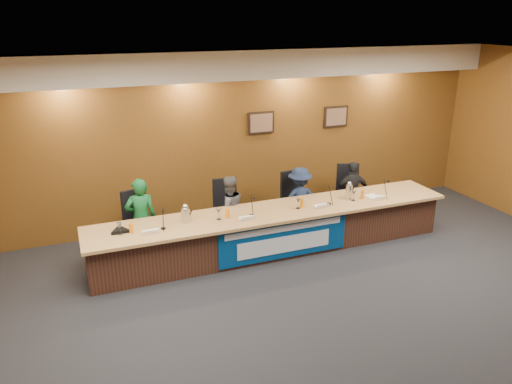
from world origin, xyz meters
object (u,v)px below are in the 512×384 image
(panelist_c, at_px, (299,200))
(panelist_a, at_px, (141,218))
(office_chair_a, at_px, (141,227))
(office_chair_c, at_px, (297,204))
(office_chair_d, at_px, (349,197))
(carafe_left, at_px, (185,215))
(dais_body, at_px, (274,231))
(banner, at_px, (284,240))
(panelist_b, at_px, (229,210))
(speakerphone, at_px, (120,230))
(office_chair_b, at_px, (227,215))
(panelist_d, at_px, (352,193))
(carafe_right, at_px, (349,192))

(panelist_c, bearing_deg, panelist_a, 5.47)
(office_chair_a, bearing_deg, panelist_c, -17.18)
(office_chair_c, bearing_deg, office_chair_d, -7.51)
(office_chair_d, height_order, carafe_left, carafe_left)
(dais_body, bearing_deg, banner, -90.00)
(panelist_b, xyz_separation_m, panelist_c, (1.34, 0.00, -0.00))
(panelist_a, relative_size, speakerphone, 4.23)
(office_chair_c, height_order, carafe_left, carafe_left)
(dais_body, distance_m, office_chair_b, 0.91)
(office_chair_b, relative_size, office_chair_c, 1.00)
(office_chair_b, height_order, carafe_left, carafe_left)
(dais_body, height_order, panelist_a, panelist_a)
(office_chair_b, distance_m, office_chair_c, 1.34)
(office_chair_c, bearing_deg, office_chair_a, 172.49)
(office_chair_b, bearing_deg, panelist_b, -81.60)
(panelist_b, xyz_separation_m, office_chair_c, (1.34, 0.10, -0.13))
(dais_body, relative_size, banner, 2.73)
(panelist_c, xyz_separation_m, office_chair_c, (0.00, 0.10, -0.13))
(banner, height_order, office_chair_c, banner)
(panelist_c, xyz_separation_m, office_chair_a, (-2.83, 0.10, -0.13))
(dais_body, bearing_deg, panelist_d, 17.33)
(office_chair_b, bearing_deg, panelist_d, 6.06)
(dais_body, relative_size, panelist_c, 4.95)
(office_chair_b, relative_size, carafe_right, 1.87)
(panelist_d, xyz_separation_m, office_chair_d, (0.00, 0.10, -0.12))
(office_chair_a, distance_m, office_chair_c, 2.83)
(office_chair_a, xyz_separation_m, carafe_right, (3.47, -0.71, 0.40))
(panelist_c, bearing_deg, office_chair_c, -84.53)
(office_chair_a, distance_m, office_chair_b, 1.48)
(panelist_a, bearing_deg, office_chair_b, -174.54)
(panelist_c, bearing_deg, carafe_right, 141.93)
(carafe_left, bearing_deg, office_chair_b, 37.17)
(banner, xyz_separation_m, carafe_right, (1.39, 0.38, 0.50))
(office_chair_a, xyz_separation_m, office_chair_b, (1.48, 0.00, 0.00))
(office_chair_d, relative_size, speakerphone, 1.50)
(panelist_a, bearing_deg, panelist_d, -178.40)
(panelist_c, distance_m, speakerphone, 3.28)
(office_chair_a, distance_m, speakerphone, 0.84)
(banner, xyz_separation_m, panelist_b, (-0.59, 0.99, 0.23))
(banner, height_order, carafe_right, carafe_right)
(panelist_c, bearing_deg, carafe_left, 19.89)
(panelist_c, relative_size, office_chair_d, 2.53)
(panelist_d, distance_m, office_chair_c, 1.11)
(office_chair_b, bearing_deg, office_chair_a, -171.60)
(office_chair_b, bearing_deg, panelist_c, 4.15)
(dais_body, distance_m, office_chair_c, 1.02)
(office_chair_a, bearing_deg, carafe_left, -63.83)
(office_chair_c, height_order, speakerphone, speakerphone)
(office_chair_c, bearing_deg, carafe_right, -55.40)
(office_chair_b, distance_m, carafe_right, 2.15)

